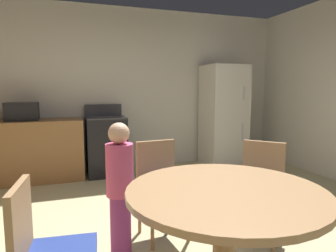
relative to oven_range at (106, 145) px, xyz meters
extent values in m
plane|color=tan|center=(0.38, -2.51, -0.47)|extent=(14.00, 14.00, 0.00)
cube|color=beige|center=(0.38, 0.40, 0.88)|extent=(5.92, 0.12, 2.70)
cube|color=olive|center=(-1.32, 0.00, -0.02)|extent=(1.94, 0.60, 0.90)
cube|color=black|center=(0.00, 0.00, -0.02)|extent=(0.60, 0.60, 0.90)
cube|color=#38383D|center=(0.00, 0.00, 0.44)|extent=(0.60, 0.60, 0.02)
cube|color=#38383D|center=(0.00, 0.28, 0.54)|extent=(0.60, 0.04, 0.18)
cube|color=silver|center=(2.05, -0.05, 0.41)|extent=(0.68, 0.66, 1.76)
cylinder|color=#B2B2B7|center=(2.23, -0.39, 0.81)|extent=(0.02, 0.02, 0.22)
cylinder|color=#B2B2B7|center=(2.23, -0.39, 0.16)|extent=(0.02, 0.02, 0.30)
cube|color=black|center=(-1.18, 0.00, 0.56)|extent=(0.44, 0.32, 0.26)
cylinder|color=#9E754C|center=(0.33, -3.21, -0.11)|extent=(0.14, 0.14, 0.72)
cylinder|color=#9E754C|center=(0.33, -3.21, 0.27)|extent=(1.19, 1.19, 0.04)
cube|color=#9E754C|center=(-0.81, -3.10, 0.19)|extent=(0.07, 0.38, 0.42)
cylinder|color=#9E754C|center=(0.42, -2.41, -0.25)|extent=(0.03, 0.03, 0.43)
cylinder|color=#9E754C|center=(0.08, -2.44, -0.25)|extent=(0.03, 0.03, 0.43)
cylinder|color=#9E754C|center=(0.39, -2.07, -0.25)|extent=(0.03, 0.03, 0.43)
cylinder|color=#9E754C|center=(0.05, -2.10, -0.25)|extent=(0.03, 0.03, 0.43)
cube|color=navy|center=(0.24, -2.25, -0.02)|extent=(0.44, 0.44, 0.05)
cube|color=#9E754C|center=(0.22, -2.07, 0.19)|extent=(0.38, 0.07, 0.42)
cylinder|color=#9E754C|center=(1.02, -2.80, -0.25)|extent=(0.03, 0.03, 0.43)
cylinder|color=#9E754C|center=(0.79, -2.55, -0.25)|extent=(0.03, 0.03, 0.43)
cylinder|color=#9E754C|center=(1.27, -2.57, -0.25)|extent=(0.03, 0.03, 0.43)
cylinder|color=#9E754C|center=(1.04, -2.32, -0.25)|extent=(0.03, 0.03, 0.43)
cube|color=navy|center=(1.03, -2.56, -0.02)|extent=(0.57, 0.57, 0.05)
cube|color=#9E754C|center=(1.16, -2.44, 0.19)|extent=(0.28, 0.30, 0.42)
cylinder|color=#8C337A|center=(-0.18, -2.40, -0.22)|extent=(0.17, 0.17, 0.50)
cylinder|color=#D14C7A|center=(-0.18, -2.40, 0.24)|extent=(0.30, 0.30, 0.42)
sphere|color=#D6A884|center=(-0.18, -2.40, 0.54)|extent=(0.17, 0.17, 0.17)
camera|label=1|loc=(-0.55, -4.73, 0.89)|focal=31.89mm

